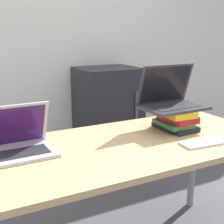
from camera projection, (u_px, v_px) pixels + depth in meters
wall_back at (35, 28)px, 2.80m from camera, size 8.00×0.05×2.70m
desk at (117, 158)px, 1.64m from camera, size 1.77×0.75×0.75m
laptop_left at (16, 144)px, 1.49m from camera, size 0.35×0.26×0.24m
book_stack at (176, 120)px, 1.85m from camera, size 0.20×0.26×0.13m
laptop_on_books at (171, 99)px, 1.86m from camera, size 0.38×0.26×0.26m
wireless_keyboard at (207, 142)px, 1.64m from camera, size 0.31×0.13×0.01m
mini_fridge at (108, 119)px, 3.03m from camera, size 0.56×0.50×0.99m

